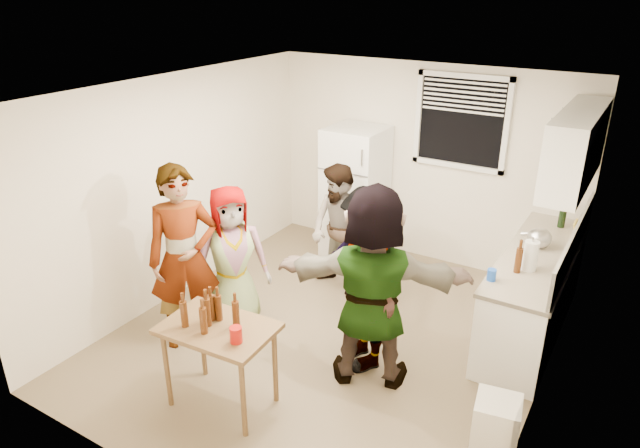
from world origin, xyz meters
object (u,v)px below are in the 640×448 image
Objects in this scene: beer_bottle_counter at (517,272)px; red_cup at (236,342)px; refrigerator at (355,192)px; guest_black at (364,359)px; beer_bottle_table at (208,325)px; wine_bottle at (560,227)px; guest_back_left at (338,288)px; guest_grey at (236,326)px; blue_cup at (491,280)px; guest_back_right at (363,315)px; trash_bin at (495,427)px; kettle at (538,247)px; serving_table at (224,402)px; guest_orange at (369,376)px; guest_stripe at (192,339)px.

red_cup is at bearing -128.20° from beer_bottle_counter.
refrigerator is 1.04× the size of guest_black.
wine_bottle is at bearing 57.40° from beer_bottle_table.
guest_back_left is (0.32, -0.99, -0.85)m from refrigerator.
guest_grey is at bearing -95.46° from refrigerator.
blue_cup is 1.63m from guest_back_right.
beer_bottle_table is (-1.98, -2.01, -0.12)m from beer_bottle_counter.
wine_bottle is 1.62m from blue_cup.
trash_bin is at bearing -68.71° from blue_cup.
kettle reaches higher than trash_bin.
wine_bottle reaches higher than red_cup.
wine_bottle is 0.20× the size of guest_back_left.
trash_bin reaches higher than guest_back_right.
serving_table is (-2.05, -3.30, -0.90)m from wine_bottle.
blue_cup reaches higher than guest_back_left.
red_cup reaches higher than guest_orange.
guest_grey is (-0.21, -2.24, -0.85)m from refrigerator.
beer_bottle_table is 0.13× the size of guest_stripe.
trash_bin is at bearing -79.26° from beer_bottle_counter.
refrigerator is at bearing -80.87° from guest_orange.
beer_bottle_table is 2.40m from guest_back_left.
refrigerator is 3.72m from trash_bin.
guest_back_left is (-2.03, 0.26, -0.90)m from beer_bottle_counter.
guest_black is at bearing -144.81° from beer_bottle_counter.
refrigerator is 0.91× the size of guest_orange.
beer_bottle_table reaches higher than guest_orange.
guest_black is (0.37, -0.70, 0.00)m from guest_back_right.
serving_table is 3.72× the size of beer_bottle_table.
guest_grey is at bearing 130.88° from red_cup.
kettle is at bearing -13.12° from guest_stripe.
guest_orange reaches higher than guest_back_right.
blue_cup reaches higher than serving_table.
refrigerator is 3.40m from red_cup.
wine_bottle is at bearing 83.50° from beer_bottle_counter.
beer_bottle_counter is 2.24m from guest_back_left.
guest_back_left is (0.76, 1.68, 0.00)m from guest_stripe.
serving_table is at bearing -163.36° from trash_bin.
refrigerator is 6.45× the size of kettle.
trash_bin is 2.09m from red_cup.
serving_table is at bearing -89.84° from guest_back_right.
beer_bottle_counter reaches higher than beer_bottle_table.
kettle is 2.11m from trash_bin.
red_cup is 2.13m from guest_back_right.
blue_cup reaches higher than trash_bin.
guest_grey is 0.84× the size of guest_stripe.
refrigerator is at bearing 96.53° from beer_bottle_table.
guest_grey is 0.83× the size of guest_orange.
beer_bottle_table is 0.16× the size of guest_grey.
wine_bottle reaches higher than serving_table.
beer_bottle_table is at bearing -71.21° from guest_back_left.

